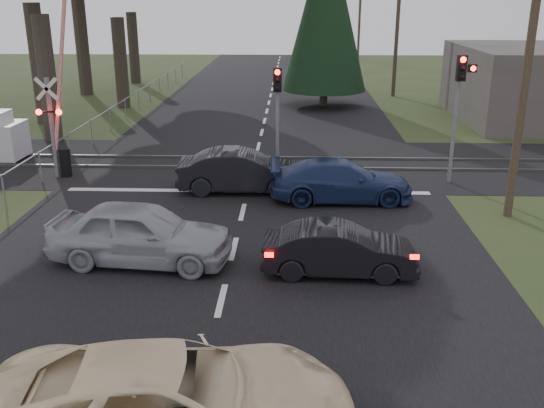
{
  "coord_description": "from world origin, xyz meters",
  "views": [
    {
      "loc": [
        1.62,
        -12.44,
        6.71
      ],
      "look_at": [
        1.06,
        3.11,
        1.3
      ],
      "focal_mm": 40.0,
      "sensor_mm": 36.0,
      "label": 1
    }
  ],
  "objects_px": {
    "utility_pole_far": "(360,14)",
    "silver_car": "(141,233)",
    "utility_pole_mid": "(397,25)",
    "blue_sedan": "(341,181)",
    "cream_coupe": "(171,404)",
    "dark_hatchback": "(339,250)",
    "crossing_signal": "(58,124)",
    "traffic_signal_right": "(460,95)",
    "utility_pole_near": "(528,65)",
    "dark_car_far": "(242,171)",
    "traffic_signal_center": "(277,102)"
  },
  "relations": [
    {
      "from": "traffic_signal_right",
      "to": "dark_hatchback",
      "type": "height_order",
      "value": "traffic_signal_right"
    },
    {
      "from": "cream_coupe",
      "to": "dark_car_far",
      "type": "distance_m",
      "value": 13.0
    },
    {
      "from": "utility_pole_near",
      "to": "dark_hatchback",
      "type": "relative_size",
      "value": 2.33
    },
    {
      "from": "utility_pole_far",
      "to": "silver_car",
      "type": "distance_m",
      "value": 54.17
    },
    {
      "from": "utility_pole_mid",
      "to": "blue_sedan",
      "type": "bearing_deg",
      "value": -103.02
    },
    {
      "from": "crossing_signal",
      "to": "blue_sedan",
      "type": "xyz_separation_m",
      "value": [
        10.54,
        -2.43,
        -1.36
      ]
    },
    {
      "from": "utility_pole_mid",
      "to": "dark_hatchback",
      "type": "distance_m",
      "value": 29.3
    },
    {
      "from": "dark_car_far",
      "to": "utility_pole_far",
      "type": "bearing_deg",
      "value": -11.97
    },
    {
      "from": "utility_pole_near",
      "to": "utility_pole_mid",
      "type": "distance_m",
      "value": 24.0
    },
    {
      "from": "traffic_signal_right",
      "to": "dark_car_far",
      "type": "relative_size",
      "value": 1.04
    },
    {
      "from": "cream_coupe",
      "to": "blue_sedan",
      "type": "height_order",
      "value": "cream_coupe"
    },
    {
      "from": "traffic_signal_center",
      "to": "dark_hatchback",
      "type": "height_order",
      "value": "traffic_signal_center"
    },
    {
      "from": "utility_pole_mid",
      "to": "cream_coupe",
      "type": "bearing_deg",
      "value": -104.05
    },
    {
      "from": "cream_coupe",
      "to": "silver_car",
      "type": "bearing_deg",
      "value": 11.54
    },
    {
      "from": "cream_coupe",
      "to": "dark_car_far",
      "type": "bearing_deg",
      "value": -5.69
    },
    {
      "from": "dark_hatchback",
      "to": "cream_coupe",
      "type": "bearing_deg",
      "value": 156.37
    },
    {
      "from": "utility_pole_near",
      "to": "dark_car_far",
      "type": "distance_m",
      "value": 9.82
    },
    {
      "from": "cream_coupe",
      "to": "silver_car",
      "type": "distance_m",
      "value": 7.16
    },
    {
      "from": "dark_hatchback",
      "to": "blue_sedan",
      "type": "xyz_separation_m",
      "value": [
        0.46,
        5.8,
        0.06
      ]
    },
    {
      "from": "crossing_signal",
      "to": "utility_pole_far",
      "type": "distance_m",
      "value": 47.96
    },
    {
      "from": "crossing_signal",
      "to": "silver_car",
      "type": "height_order",
      "value": "crossing_signal"
    },
    {
      "from": "traffic_signal_right",
      "to": "dark_hatchback",
      "type": "xyz_separation_m",
      "value": [
        -4.74,
        -7.93,
        -2.68
      ]
    },
    {
      "from": "traffic_signal_center",
      "to": "dark_car_far",
      "type": "xyz_separation_m",
      "value": [
        -1.2,
        -2.46,
        -2.06
      ]
    },
    {
      "from": "traffic_signal_center",
      "to": "blue_sedan",
      "type": "relative_size",
      "value": 0.85
    },
    {
      "from": "blue_sedan",
      "to": "crossing_signal",
      "type": "bearing_deg",
      "value": 74.81
    },
    {
      "from": "traffic_signal_right",
      "to": "utility_pole_mid",
      "type": "distance_m",
      "value": 20.6
    },
    {
      "from": "traffic_signal_center",
      "to": "dark_car_far",
      "type": "distance_m",
      "value": 3.42
    },
    {
      "from": "traffic_signal_right",
      "to": "dark_car_far",
      "type": "distance_m",
      "value": 8.26
    },
    {
      "from": "traffic_signal_center",
      "to": "silver_car",
      "type": "bearing_deg",
      "value": -111.09
    },
    {
      "from": "utility_pole_far",
      "to": "crossing_signal",
      "type": "bearing_deg",
      "value": -109.23
    },
    {
      "from": "traffic_signal_right",
      "to": "utility_pole_near",
      "type": "distance_m",
      "value": 3.87
    },
    {
      "from": "traffic_signal_center",
      "to": "dark_hatchback",
      "type": "distance_m",
      "value": 9.56
    },
    {
      "from": "dark_hatchback",
      "to": "silver_car",
      "type": "bearing_deg",
      "value": 86.05
    },
    {
      "from": "traffic_signal_right",
      "to": "traffic_signal_center",
      "type": "height_order",
      "value": "traffic_signal_right"
    },
    {
      "from": "crossing_signal",
      "to": "traffic_signal_right",
      "type": "xyz_separation_m",
      "value": [
        14.82,
        -0.31,
        1.26
      ]
    },
    {
      "from": "cream_coupe",
      "to": "utility_pole_mid",
      "type": "bearing_deg",
      "value": -19.74
    },
    {
      "from": "utility_pole_mid",
      "to": "utility_pole_far",
      "type": "height_order",
      "value": "same"
    },
    {
      "from": "crossing_signal",
      "to": "utility_pole_mid",
      "type": "height_order",
      "value": "utility_pole_mid"
    },
    {
      "from": "dark_hatchback",
      "to": "blue_sedan",
      "type": "relative_size",
      "value": 0.8
    },
    {
      "from": "traffic_signal_center",
      "to": "silver_car",
      "type": "distance_m",
      "value": 9.44
    },
    {
      "from": "cream_coupe",
      "to": "utility_pole_near",
      "type": "bearing_deg",
      "value": -44.61
    },
    {
      "from": "utility_pole_far",
      "to": "silver_car",
      "type": "bearing_deg",
      "value": -101.55
    },
    {
      "from": "silver_car",
      "to": "dark_hatchback",
      "type": "bearing_deg",
      "value": -89.87
    },
    {
      "from": "utility_pole_near",
      "to": "utility_pole_far",
      "type": "relative_size",
      "value": 1.0
    },
    {
      "from": "utility_pole_near",
      "to": "silver_car",
      "type": "height_order",
      "value": "utility_pole_near"
    },
    {
      "from": "traffic_signal_center",
      "to": "utility_pole_near",
      "type": "distance_m",
      "value": 9.05
    },
    {
      "from": "utility_pole_mid",
      "to": "dark_car_far",
      "type": "height_order",
      "value": "utility_pole_mid"
    },
    {
      "from": "dark_car_far",
      "to": "utility_pole_near",
      "type": "bearing_deg",
      "value": -105.76
    },
    {
      "from": "utility_pole_mid",
      "to": "cream_coupe",
      "type": "height_order",
      "value": "utility_pole_mid"
    },
    {
      "from": "traffic_signal_center",
      "to": "utility_pole_mid",
      "type": "height_order",
      "value": "utility_pole_mid"
    }
  ]
}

